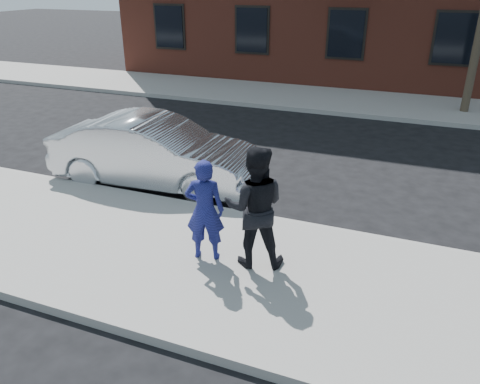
% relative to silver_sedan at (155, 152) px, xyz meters
% --- Properties ---
extents(ground, '(100.00, 100.00, 0.00)m').
position_rel_silver_sedan_xyz_m(ground, '(2.02, -2.40, -0.75)').
color(ground, black).
rests_on(ground, ground).
extents(near_sidewalk, '(50.00, 3.50, 0.15)m').
position_rel_silver_sedan_xyz_m(near_sidewalk, '(2.02, -2.65, -0.67)').
color(near_sidewalk, gray).
rests_on(near_sidewalk, ground).
extents(near_curb, '(50.00, 0.10, 0.15)m').
position_rel_silver_sedan_xyz_m(near_curb, '(2.02, -0.85, -0.67)').
color(near_curb, '#999691').
rests_on(near_curb, ground).
extents(far_sidewalk, '(50.00, 3.50, 0.15)m').
position_rel_silver_sedan_xyz_m(far_sidewalk, '(2.02, 8.85, -0.67)').
color(far_sidewalk, gray).
rests_on(far_sidewalk, ground).
extents(far_curb, '(50.00, 0.10, 0.15)m').
position_rel_silver_sedan_xyz_m(far_curb, '(2.02, 7.05, -0.67)').
color(far_curb, '#999691').
rests_on(far_curb, ground).
extents(silver_sedan, '(4.60, 1.82, 1.49)m').
position_rel_silver_sedan_xyz_m(silver_sedan, '(0.00, 0.00, 0.00)').
color(silver_sedan, '#B7BABF').
rests_on(silver_sedan, ground).
extents(man_hoodie, '(0.68, 0.54, 1.64)m').
position_rel_silver_sedan_xyz_m(man_hoodie, '(2.38, -2.49, 0.22)').
color(man_hoodie, navy).
rests_on(man_hoodie, near_sidewalk).
extents(man_peacoat, '(1.10, 0.97, 1.90)m').
position_rel_silver_sedan_xyz_m(man_peacoat, '(3.13, -2.37, 0.35)').
color(man_peacoat, black).
rests_on(man_peacoat, near_sidewalk).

